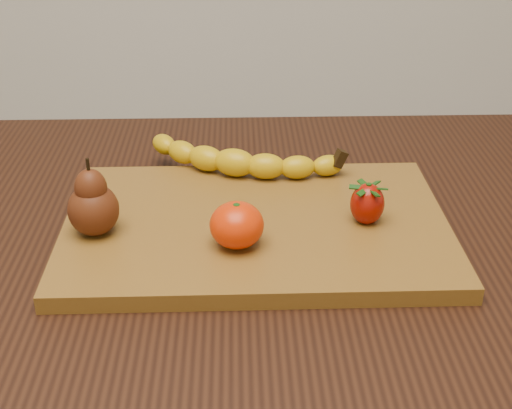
{
  "coord_description": "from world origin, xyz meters",
  "views": [
    {
      "loc": [
        0.03,
        -0.76,
        1.2
      ],
      "look_at": [
        0.05,
        -0.03,
        0.8
      ],
      "focal_mm": 50.0,
      "sensor_mm": 36.0,
      "label": 1
    }
  ],
  "objects_px": {
    "cutting_board": "(256,227)",
    "table": "(216,289)",
    "pear": "(92,197)",
    "mandarin": "(237,225)"
  },
  "relations": [
    {
      "from": "cutting_board",
      "to": "table",
      "type": "bearing_deg",
      "value": 151.69
    },
    {
      "from": "pear",
      "to": "cutting_board",
      "type": "bearing_deg",
      "value": 7.11
    },
    {
      "from": "table",
      "to": "pear",
      "type": "height_order",
      "value": "pear"
    },
    {
      "from": "table",
      "to": "cutting_board",
      "type": "distance_m",
      "value": 0.12
    },
    {
      "from": "pear",
      "to": "mandarin",
      "type": "distance_m",
      "value": 0.17
    },
    {
      "from": "pear",
      "to": "mandarin",
      "type": "height_order",
      "value": "pear"
    },
    {
      "from": "cutting_board",
      "to": "pear",
      "type": "height_order",
      "value": "pear"
    },
    {
      "from": "table",
      "to": "pear",
      "type": "bearing_deg",
      "value": -159.2
    },
    {
      "from": "cutting_board",
      "to": "pear",
      "type": "relative_size",
      "value": 4.98
    },
    {
      "from": "pear",
      "to": "mandarin",
      "type": "relative_size",
      "value": 1.51
    }
  ]
}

